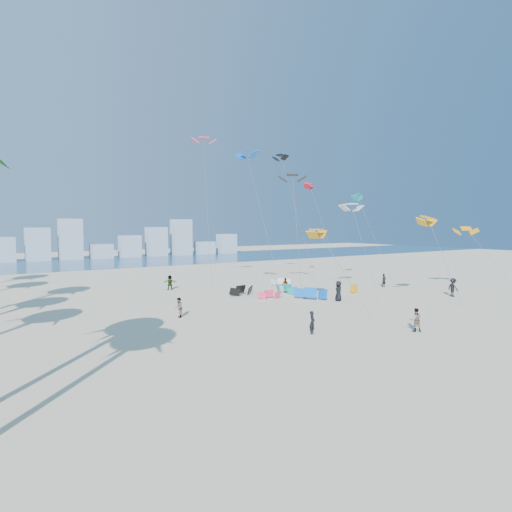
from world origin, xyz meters
TOP-DOWN VIEW (x-y plane):
  - ground at (0.00, 0.00)m, footprint 220.00×220.00m
  - ocean at (0.00, 72.00)m, footprint 220.00×220.00m
  - kitesurfer_near at (0.59, 5.75)m, footprint 0.67×0.62m
  - kitesurfer_mid at (6.84, 2.34)m, footprint 0.98×0.94m
  - kitesurfers_far at (10.77, 17.44)m, footprint 28.04×21.53m
  - grounded_kites at (9.76, 19.67)m, footprint 13.78×12.29m
  - flying_kites at (13.83, 19.27)m, footprint 26.91×25.66m
  - distant_skyline at (-1.19, 82.00)m, footprint 85.00×3.00m

SIDE VIEW (x-z plane):
  - ground at x=0.00m, z-range 0.00..0.00m
  - ocean at x=0.00m, z-range 0.01..0.01m
  - grounded_kites at x=9.76m, z-range -0.08..0.99m
  - kitesurfer_near at x=0.59m, z-range 0.00..1.53m
  - kitesurfer_mid at x=6.84m, z-range 0.00..1.60m
  - kitesurfers_far at x=10.77m, z-range -0.09..1.83m
  - distant_skyline at x=-1.19m, z-range -1.11..7.29m
  - flying_kites at x=13.83m, z-range 2.45..19.77m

